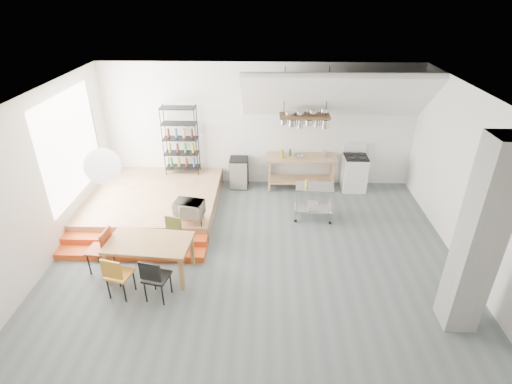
{
  "coord_description": "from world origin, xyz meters",
  "views": [
    {
      "loc": [
        0.2,
        -6.36,
        4.93
      ],
      "look_at": [
        -0.0,
        0.8,
        1.11
      ],
      "focal_mm": 28.0,
      "sensor_mm": 36.0,
      "label": 1
    }
  ],
  "objects_px": {
    "dining_table": "(149,245)",
    "rolling_cart": "(314,198)",
    "stove": "(354,172)",
    "mini_fridge": "(239,173)"
  },
  "relations": [
    {
      "from": "dining_table",
      "to": "rolling_cart",
      "type": "height_order",
      "value": "rolling_cart"
    },
    {
      "from": "stove",
      "to": "dining_table",
      "type": "relative_size",
      "value": 0.74
    },
    {
      "from": "mini_fridge",
      "to": "rolling_cart",
      "type": "bearing_deg",
      "value": -41.16
    },
    {
      "from": "dining_table",
      "to": "rolling_cart",
      "type": "distance_m",
      "value": 3.82
    },
    {
      "from": "stove",
      "to": "dining_table",
      "type": "distance_m",
      "value": 5.71
    },
    {
      "from": "stove",
      "to": "rolling_cart",
      "type": "distance_m",
      "value": 1.96
    },
    {
      "from": "dining_table",
      "to": "mini_fridge",
      "type": "relative_size",
      "value": 1.97
    },
    {
      "from": "stove",
      "to": "rolling_cart",
      "type": "relative_size",
      "value": 1.32
    },
    {
      "from": "rolling_cart",
      "to": "mini_fridge",
      "type": "bearing_deg",
      "value": 143.38
    },
    {
      "from": "rolling_cart",
      "to": "mini_fridge",
      "type": "relative_size",
      "value": 1.1
    }
  ]
}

